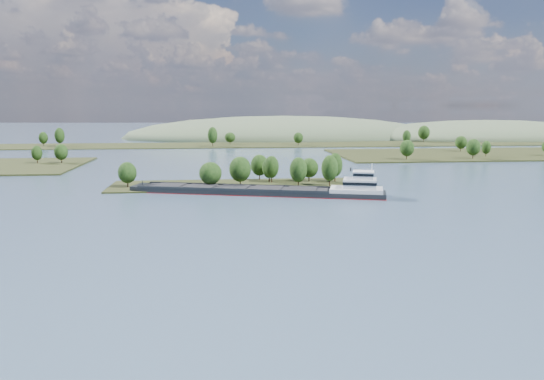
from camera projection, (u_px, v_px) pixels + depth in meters
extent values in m
plane|color=#3D516A|center=(244.00, 216.00, 155.10)|extent=(1800.00, 1800.00, 0.00)
cube|color=black|center=(236.00, 186.00, 214.01)|extent=(100.00, 30.00, 1.20)
cylinder|color=black|center=(298.00, 182.00, 206.65)|extent=(0.50, 0.50, 3.81)
ellipsoid|color=black|center=(298.00, 170.00, 205.89)|extent=(6.98, 6.98, 9.81)
cylinder|color=black|center=(260.00, 176.00, 226.44)|extent=(0.50, 0.50, 3.56)
ellipsoid|color=black|center=(259.00, 165.00, 225.73)|extent=(7.57, 7.57, 9.16)
cylinder|color=black|center=(240.00, 182.00, 207.42)|extent=(0.50, 0.50, 3.88)
ellipsoid|color=black|center=(240.00, 169.00, 206.64)|extent=(8.61, 8.61, 9.98)
cylinder|color=black|center=(269.00, 178.00, 219.74)|extent=(0.50, 0.50, 3.30)
ellipsoid|color=black|center=(269.00, 168.00, 219.08)|extent=(5.82, 5.82, 8.48)
cylinder|color=black|center=(211.00, 184.00, 202.35)|extent=(0.50, 0.50, 3.36)
ellipsoid|color=black|center=(210.00, 173.00, 201.67)|extent=(8.67, 8.67, 8.64)
cylinder|color=black|center=(128.00, 183.00, 205.93)|extent=(0.50, 0.50, 3.23)
ellipsoid|color=black|center=(127.00, 173.00, 205.28)|extent=(7.25, 7.25, 8.30)
cylinder|color=black|center=(272.00, 178.00, 218.70)|extent=(0.50, 0.50, 3.63)
ellipsoid|color=black|center=(272.00, 167.00, 217.97)|extent=(6.11, 6.11, 9.34)
cylinder|color=black|center=(335.00, 177.00, 221.51)|extent=(0.50, 0.50, 3.91)
ellipsoid|color=black|center=(335.00, 165.00, 220.73)|extent=(6.24, 6.24, 10.06)
cylinder|color=black|center=(330.00, 181.00, 209.31)|extent=(0.50, 0.50, 3.99)
ellipsoid|color=black|center=(330.00, 168.00, 208.51)|extent=(6.79, 6.79, 10.26)
cylinder|color=black|center=(309.00, 177.00, 222.00)|extent=(0.50, 0.50, 3.22)
ellipsoid|color=black|center=(309.00, 168.00, 221.35)|extent=(7.80, 7.80, 8.27)
cylinder|color=black|center=(62.00, 160.00, 290.80)|extent=(0.50, 0.50, 3.42)
ellipsoid|color=black|center=(61.00, 152.00, 290.11)|extent=(7.39, 7.39, 8.79)
cylinder|color=black|center=(37.00, 160.00, 289.97)|extent=(0.50, 0.50, 3.18)
ellipsoid|color=black|center=(37.00, 153.00, 289.33)|extent=(5.79, 5.79, 8.18)
cylinder|color=black|center=(407.00, 156.00, 310.33)|extent=(0.50, 0.50, 3.74)
ellipsoid|color=black|center=(407.00, 148.00, 309.58)|extent=(8.34, 8.34, 9.63)
cylinder|color=black|center=(473.00, 155.00, 314.33)|extent=(0.50, 0.50, 3.86)
ellipsoid|color=black|center=(473.00, 147.00, 313.55)|extent=(8.28, 8.28, 9.92)
cylinder|color=black|center=(486.00, 154.00, 327.95)|extent=(0.50, 0.50, 3.21)
ellipsoid|color=black|center=(486.00, 147.00, 327.30)|extent=(5.59, 5.59, 8.25)
cylinder|color=black|center=(461.00, 149.00, 364.72)|extent=(0.50, 0.50, 3.50)
ellipsoid|color=black|center=(461.00, 142.00, 364.02)|extent=(7.99, 7.99, 9.00)
cube|color=black|center=(225.00, 145.00, 430.03)|extent=(900.00, 60.00, 1.20)
cylinder|color=black|center=(44.00, 144.00, 414.62)|extent=(0.50, 0.50, 3.69)
ellipsoid|color=black|center=(43.00, 138.00, 413.89)|extent=(6.94, 6.94, 9.48)
cylinder|color=black|center=(406.00, 143.00, 426.52)|extent=(0.50, 0.50, 3.93)
ellipsoid|color=black|center=(407.00, 136.00, 425.73)|extent=(6.53, 6.53, 10.11)
cylinder|color=black|center=(230.00, 142.00, 434.47)|extent=(0.50, 0.50, 3.21)
ellipsoid|color=black|center=(230.00, 137.00, 433.82)|extent=(8.67, 8.67, 8.26)
cylinder|color=black|center=(424.00, 139.00, 460.92)|extent=(0.50, 0.50, 4.69)
ellipsoid|color=black|center=(424.00, 132.00, 459.98)|extent=(10.09, 10.09, 12.07)
cylinder|color=black|center=(60.00, 143.00, 412.26)|extent=(0.50, 0.50, 4.76)
ellipsoid|color=black|center=(60.00, 135.00, 411.31)|extent=(7.58, 7.58, 12.23)
cylinder|color=black|center=(298.00, 143.00, 424.07)|extent=(0.50, 0.50, 3.38)
ellipsoid|color=black|center=(298.00, 138.00, 423.39)|extent=(7.78, 7.78, 8.69)
cylinder|color=black|center=(213.00, 143.00, 410.93)|extent=(0.50, 0.50, 4.97)
ellipsoid|color=black|center=(213.00, 135.00, 409.93)|extent=(7.53, 7.53, 12.77)
ellipsoid|color=#45563B|center=(486.00, 138.00, 526.04)|extent=(260.00, 140.00, 36.00)
ellipsoid|color=#45563B|center=(283.00, 138.00, 534.52)|extent=(320.00, 160.00, 44.00)
cube|color=black|center=(258.00, 192.00, 194.01)|extent=(91.01, 36.90, 2.52)
cube|color=maroon|center=(258.00, 194.00, 194.09)|extent=(91.29, 37.18, 0.29)
cube|color=black|center=(238.00, 185.00, 200.83)|extent=(68.15, 20.53, 0.92)
cube|color=black|center=(230.00, 190.00, 189.94)|extent=(68.15, 20.53, 0.92)
cube|color=black|center=(234.00, 188.00, 195.41)|extent=(68.74, 29.32, 0.34)
cube|color=black|center=(170.00, 185.00, 199.83)|extent=(12.53, 11.91, 0.40)
cube|color=black|center=(201.00, 186.00, 197.59)|extent=(12.53, 11.91, 0.40)
cube|color=black|center=(234.00, 187.00, 195.36)|extent=(12.53, 11.91, 0.40)
cube|color=black|center=(268.00, 188.00, 193.12)|extent=(12.53, 11.91, 0.40)
cube|color=black|center=(302.00, 189.00, 190.89)|extent=(12.53, 11.91, 0.40)
cube|color=black|center=(140.00, 188.00, 202.17)|extent=(6.21, 10.85, 2.29)
cylinder|color=black|center=(142.00, 184.00, 201.71)|extent=(0.34, 0.34, 2.52)
cube|color=silver|center=(356.00, 190.00, 187.41)|extent=(20.66, 15.72, 1.37)
cube|color=silver|center=(360.00, 184.00, 186.85)|extent=(13.56, 12.02, 3.43)
cube|color=black|center=(360.00, 182.00, 186.77)|extent=(13.85, 12.30, 1.03)
cube|color=silver|center=(363.00, 175.00, 186.17)|extent=(8.53, 8.53, 2.52)
cube|color=black|center=(363.00, 174.00, 186.10)|extent=(8.81, 8.81, 0.92)
cube|color=silver|center=(363.00, 171.00, 185.96)|extent=(9.10, 9.10, 0.23)
cylinder|color=silver|center=(372.00, 168.00, 185.23)|extent=(0.28, 0.28, 2.97)
cylinder|color=black|center=(351.00, 169.00, 190.07)|extent=(0.71, 0.71, 1.37)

